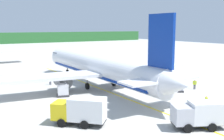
{
  "coord_description": "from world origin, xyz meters",
  "views": [
    {
      "loc": [
        -28.21,
        -21.83,
        10.32
      ],
      "look_at": [
        -5.5,
        13.98,
        3.56
      ],
      "focal_mm": 43.46,
      "sensor_mm": 36.0,
      "label": 1
    }
  ],
  "objects_px": {
    "service_truck_catering": "(80,110)",
    "crew_marshaller": "(206,101)",
    "airliner_foreground": "(98,67)",
    "cargo_container_near": "(63,90)",
    "crew_loader_left": "(195,84)",
    "crew_loader_right": "(50,79)",
    "cargo_container_far": "(152,84)",
    "service_truck_pushback": "(200,114)",
    "cargo_container_mid": "(177,86)"
  },
  "relations": [
    {
      "from": "airliner_foreground",
      "to": "cargo_container_mid",
      "type": "relative_size",
      "value": 17.14
    },
    {
      "from": "crew_loader_right",
      "to": "airliner_foreground",
      "type": "bearing_deg",
      "value": -42.14
    },
    {
      "from": "crew_loader_left",
      "to": "crew_loader_right",
      "type": "distance_m",
      "value": 25.17
    },
    {
      "from": "cargo_container_far",
      "to": "crew_loader_right",
      "type": "bearing_deg",
      "value": 136.68
    },
    {
      "from": "airliner_foreground",
      "to": "cargo_container_mid",
      "type": "distance_m",
      "value": 13.61
    },
    {
      "from": "cargo_container_mid",
      "to": "crew_loader_right",
      "type": "distance_m",
      "value": 22.22
    },
    {
      "from": "crew_loader_left",
      "to": "service_truck_pushback",
      "type": "bearing_deg",
      "value": -137.58
    },
    {
      "from": "cargo_container_far",
      "to": "crew_marshaller",
      "type": "xyz_separation_m",
      "value": [
        -1.23,
        -11.92,
        0.01
      ]
    },
    {
      "from": "airliner_foreground",
      "to": "service_truck_pushback",
      "type": "relative_size",
      "value": 7.05
    },
    {
      "from": "service_truck_catering",
      "to": "airliner_foreground",
      "type": "bearing_deg",
      "value": 54.6
    },
    {
      "from": "airliner_foreground",
      "to": "crew_marshaller",
      "type": "height_order",
      "value": "airliner_foreground"
    },
    {
      "from": "cargo_container_near",
      "to": "crew_loader_left",
      "type": "xyz_separation_m",
      "value": [
        20.3,
        -7.52,
        -0.01
      ]
    },
    {
      "from": "airliner_foreground",
      "to": "crew_loader_left",
      "type": "bearing_deg",
      "value": -39.42
    },
    {
      "from": "crew_loader_right",
      "to": "cargo_container_mid",
      "type": "bearing_deg",
      "value": -45.63
    },
    {
      "from": "crew_marshaller",
      "to": "crew_loader_left",
      "type": "height_order",
      "value": "crew_marshaller"
    },
    {
      "from": "service_truck_pushback",
      "to": "cargo_container_near",
      "type": "height_order",
      "value": "service_truck_pushback"
    },
    {
      "from": "airliner_foreground",
      "to": "cargo_container_near",
      "type": "bearing_deg",
      "value": -159.81
    },
    {
      "from": "airliner_foreground",
      "to": "cargo_container_far",
      "type": "height_order",
      "value": "airliner_foreground"
    },
    {
      "from": "cargo_container_far",
      "to": "crew_marshaller",
      "type": "bearing_deg",
      "value": -95.88
    },
    {
      "from": "cargo_container_mid",
      "to": "crew_marshaller",
      "type": "distance_m",
      "value": 9.22
    },
    {
      "from": "service_truck_pushback",
      "to": "crew_loader_right",
      "type": "distance_m",
      "value": 29.18
    },
    {
      "from": "cargo_container_far",
      "to": "service_truck_pushback",
      "type": "bearing_deg",
      "value": -115.05
    },
    {
      "from": "airliner_foreground",
      "to": "service_truck_pushback",
      "type": "bearing_deg",
      "value": -92.2
    },
    {
      "from": "airliner_foreground",
      "to": "cargo_container_mid",
      "type": "bearing_deg",
      "value": -47.94
    },
    {
      "from": "cargo_container_near",
      "to": "crew_loader_right",
      "type": "distance_m",
      "value": 8.85
    },
    {
      "from": "service_truck_pushback",
      "to": "airliner_foreground",
      "type": "bearing_deg",
      "value": 87.8
    },
    {
      "from": "service_truck_catering",
      "to": "crew_marshaller",
      "type": "bearing_deg",
      "value": -11.29
    },
    {
      "from": "airliner_foreground",
      "to": "cargo_container_mid",
      "type": "xyz_separation_m",
      "value": [
        8.97,
        -9.94,
        -2.46
      ]
    },
    {
      "from": "airliner_foreground",
      "to": "service_truck_catering",
      "type": "height_order",
      "value": "airliner_foreground"
    },
    {
      "from": "cargo_container_mid",
      "to": "crew_loader_right",
      "type": "bearing_deg",
      "value": 134.37
    },
    {
      "from": "crew_loader_right",
      "to": "crew_loader_left",
      "type": "bearing_deg",
      "value": -40.38
    },
    {
      "from": "crew_marshaller",
      "to": "service_truck_pushback",
      "type": "bearing_deg",
      "value": -146.27
    },
    {
      "from": "service_truck_pushback",
      "to": "cargo_container_mid",
      "type": "height_order",
      "value": "service_truck_pushback"
    },
    {
      "from": "service_truck_pushback",
      "to": "cargo_container_near",
      "type": "xyz_separation_m",
      "value": [
        -6.83,
        19.83,
        -0.59
      ]
    },
    {
      "from": "service_truck_pushback",
      "to": "crew_marshaller",
      "type": "distance_m",
      "value": 7.61
    },
    {
      "from": "service_truck_catering",
      "to": "cargo_container_mid",
      "type": "relative_size",
      "value": 2.28
    },
    {
      "from": "airliner_foreground",
      "to": "crew_loader_right",
      "type": "xyz_separation_m",
      "value": [
        -6.57,
        5.95,
        -2.33
      ]
    },
    {
      "from": "crew_loader_right",
      "to": "cargo_container_near",
      "type": "bearing_deg",
      "value": -97.35
    },
    {
      "from": "crew_marshaller",
      "to": "service_truck_catering",
      "type": "bearing_deg",
      "value": 168.71
    },
    {
      "from": "cargo_container_near",
      "to": "crew_loader_right",
      "type": "bearing_deg",
      "value": 82.65
    },
    {
      "from": "cargo_container_near",
      "to": "cargo_container_far",
      "type": "height_order",
      "value": "cargo_container_near"
    },
    {
      "from": "cargo_container_mid",
      "to": "cargo_container_far",
      "type": "xyz_separation_m",
      "value": [
        -2.3,
        3.4,
        0.02
      ]
    },
    {
      "from": "cargo_container_mid",
      "to": "crew_loader_left",
      "type": "bearing_deg",
      "value": -6.56
    },
    {
      "from": "cargo_container_mid",
      "to": "airliner_foreground",
      "type": "bearing_deg",
      "value": 132.06
    },
    {
      "from": "crew_loader_left",
      "to": "crew_loader_right",
      "type": "bearing_deg",
      "value": 139.62
    },
    {
      "from": "cargo_container_near",
      "to": "crew_loader_left",
      "type": "relative_size",
      "value": 1.39
    },
    {
      "from": "service_truck_catering",
      "to": "cargo_container_far",
      "type": "xyz_separation_m",
      "value": [
        17.47,
        8.67,
        -0.66
      ]
    },
    {
      "from": "cargo_container_far",
      "to": "crew_loader_left",
      "type": "height_order",
      "value": "cargo_container_far"
    },
    {
      "from": "crew_marshaller",
      "to": "crew_loader_right",
      "type": "bearing_deg",
      "value": 116.21
    },
    {
      "from": "cargo_container_far",
      "to": "airliner_foreground",
      "type": "bearing_deg",
      "value": 135.56
    }
  ]
}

